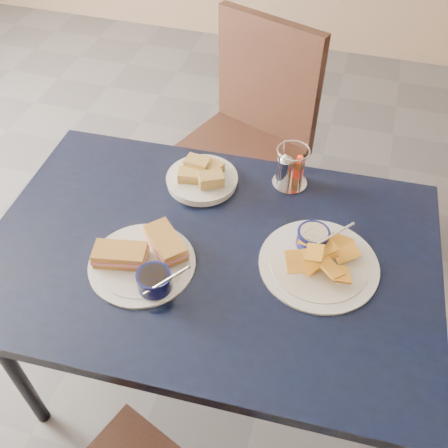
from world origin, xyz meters
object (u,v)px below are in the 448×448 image
(chair_far, at_px, (244,125))
(bread_basket, at_px, (202,177))
(sandwich_plate, at_px, (145,260))
(plantain_plate, at_px, (318,256))
(dining_table, at_px, (210,263))
(condiment_caddy, at_px, (290,169))

(chair_far, xyz_separation_m, bread_basket, (0.02, -0.58, 0.20))
(sandwich_plate, xyz_separation_m, bread_basket, (0.04, 0.36, -0.00))
(sandwich_plate, relative_size, plantain_plate, 0.95)
(sandwich_plate, height_order, plantain_plate, same)
(dining_table, distance_m, chair_far, 0.86)
(sandwich_plate, bearing_deg, dining_table, 35.41)
(chair_far, distance_m, bread_basket, 0.62)
(chair_far, xyz_separation_m, sandwich_plate, (-0.02, -0.95, 0.20))
(chair_far, bearing_deg, plantain_plate, -62.33)
(dining_table, xyz_separation_m, condiment_caddy, (0.15, 0.33, 0.12))
(condiment_caddy, bearing_deg, plantain_plate, -64.13)
(dining_table, xyz_separation_m, plantain_plate, (0.29, 0.05, 0.08))
(sandwich_plate, distance_m, bread_basket, 0.36)
(chair_far, height_order, plantain_plate, chair_far)
(bread_basket, bearing_deg, sandwich_plate, -96.60)
(chair_far, distance_m, sandwich_plate, 0.97)
(bread_basket, bearing_deg, condiment_caddy, 16.50)
(chair_far, bearing_deg, dining_table, -81.66)
(sandwich_plate, bearing_deg, plantain_plate, 18.89)
(plantain_plate, xyz_separation_m, condiment_caddy, (-0.14, 0.29, 0.04))
(dining_table, height_order, sandwich_plate, sandwich_plate)
(chair_far, xyz_separation_m, plantain_plate, (0.42, -0.79, 0.20))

